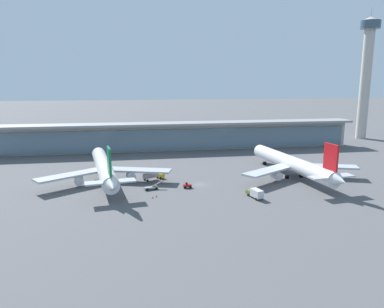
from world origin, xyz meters
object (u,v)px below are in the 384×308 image
(service_truck_under_wing_red, at_px, (187,186))
(safety_cone_bravo, at_px, (125,197))
(airliner_left_stand, at_px, (104,168))
(safety_cone_charlie, at_px, (153,197))
(service_truck_by_tail_olive, at_px, (255,193))
(service_truck_mid_apron_grey, at_px, (152,187))
(airliner_centre_stand, at_px, (293,164))
(control_tower, at_px, (366,70))
(safety_cone_alpha, at_px, (156,196))
(service_truck_near_nose_yellow, at_px, (153,176))

(service_truck_under_wing_red, height_order, safety_cone_bravo, service_truck_under_wing_red)
(airliner_left_stand, distance_m, safety_cone_charlie, 28.69)
(service_truck_under_wing_red, bearing_deg, service_truck_by_tail_olive, -36.71)
(service_truck_mid_apron_grey, relative_size, safety_cone_bravo, 9.87)
(service_truck_by_tail_olive, bearing_deg, airliner_left_stand, 150.11)
(airliner_centre_stand, height_order, control_tower, control_tower)
(safety_cone_alpha, height_order, safety_cone_charlie, same)
(service_truck_by_tail_olive, distance_m, safety_cone_charlie, 33.41)
(airliner_centre_stand, height_order, safety_cone_alpha, airliner_centre_stand)
(service_truck_under_wing_red, relative_size, service_truck_by_tail_olive, 0.38)
(service_truck_under_wing_red, relative_size, safety_cone_bravo, 4.18)
(safety_cone_alpha, bearing_deg, control_tower, 35.76)
(control_tower, relative_size, safety_cone_charlie, 116.27)
(service_truck_near_nose_yellow, xyz_separation_m, service_truck_mid_apron_grey, (-1.25, -12.73, -0.90))
(service_truck_near_nose_yellow, relative_size, service_truck_under_wing_red, 2.97)
(airliner_centre_stand, relative_size, control_tower, 0.79)
(safety_cone_charlie, bearing_deg, service_truck_mid_apron_grey, 88.63)
(airliner_left_stand, relative_size, service_truck_near_nose_yellow, 7.36)
(airliner_centre_stand, relative_size, safety_cone_charlie, 91.57)
(airliner_centre_stand, relative_size, service_truck_mid_apron_grey, 9.28)
(service_truck_under_wing_red, bearing_deg, airliner_centre_stand, 10.50)
(service_truck_near_nose_yellow, relative_size, service_truck_mid_apron_grey, 1.26)
(safety_cone_bravo, distance_m, safety_cone_charlie, 9.16)
(service_truck_under_wing_red, height_order, service_truck_by_tail_olive, service_truck_by_tail_olive)
(service_truck_by_tail_olive, height_order, safety_cone_alpha, service_truck_by_tail_olive)
(service_truck_near_nose_yellow, bearing_deg, control_tower, 29.74)
(service_truck_mid_apron_grey, bearing_deg, service_truck_under_wing_red, -0.87)
(service_truck_under_wing_red, distance_m, service_truck_mid_apron_grey, 12.65)
(service_truck_mid_apron_grey, xyz_separation_m, safety_cone_charlie, (-0.23, -9.52, -0.49))
(airliner_centre_stand, relative_size, service_truck_under_wing_red, 21.91)
(service_truck_mid_apron_grey, distance_m, safety_cone_charlie, 9.54)
(airliner_left_stand, relative_size, safety_cone_bravo, 91.46)
(service_truck_under_wing_red, xyz_separation_m, safety_cone_bravo, (-21.87, -7.59, -0.56))
(control_tower, relative_size, safety_cone_bravo, 116.27)
(service_truck_under_wing_red, distance_m, service_truck_by_tail_olive, 25.00)
(airliner_centre_stand, xyz_separation_m, safety_cone_alpha, (-54.79, -16.33, -5.06))
(service_truck_under_wing_red, bearing_deg, safety_cone_charlie, -144.07)
(service_truck_by_tail_olive, xyz_separation_m, safety_cone_alpha, (-31.66, 6.60, -1.37))
(service_truck_near_nose_yellow, height_order, service_truck_mid_apron_grey, service_truck_near_nose_yellow)
(service_truck_by_tail_olive, xyz_separation_m, control_tower, (110.48, 108.95, 42.50))
(service_truck_mid_apron_grey, height_order, control_tower, control_tower)
(control_tower, bearing_deg, airliner_left_stand, -153.29)
(service_truck_mid_apron_grey, bearing_deg, control_tower, 33.24)
(control_tower, height_order, safety_cone_bravo, control_tower)
(control_tower, distance_m, safety_cone_bravo, 188.33)
(control_tower, xyz_separation_m, safety_cone_charlie, (-143.39, -103.34, -43.88))
(service_truck_under_wing_red, bearing_deg, control_tower, 35.77)
(safety_cone_alpha, xyz_separation_m, safety_cone_bravo, (-10.24, 0.74, 0.00))
(service_truck_near_nose_yellow, distance_m, service_truck_mid_apron_grey, 12.83)
(service_truck_near_nose_yellow, bearing_deg, safety_cone_bravo, -117.04)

